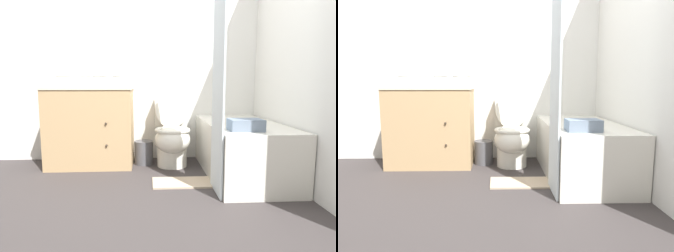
% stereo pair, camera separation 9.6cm
% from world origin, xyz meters
% --- Properties ---
extents(ground_plane, '(14.00, 14.00, 0.00)m').
position_xyz_m(ground_plane, '(0.00, 0.00, 0.00)').
color(ground_plane, '#383333').
extents(wall_back, '(8.00, 0.06, 2.50)m').
position_xyz_m(wall_back, '(-0.01, 1.68, 1.25)').
color(wall_back, silver).
rests_on(wall_back, ground_plane).
extents(wall_right, '(0.05, 2.66, 2.50)m').
position_xyz_m(wall_right, '(1.24, 0.83, 1.25)').
color(wall_right, silver).
rests_on(wall_right, ground_plane).
extents(vanity_cabinet, '(0.94, 0.60, 0.89)m').
position_xyz_m(vanity_cabinet, '(-0.74, 1.38, 0.46)').
color(vanity_cabinet, tan).
rests_on(vanity_cabinet, ground_plane).
extents(sink_faucet, '(0.14, 0.12, 0.12)m').
position_xyz_m(sink_faucet, '(-0.74, 1.59, 0.92)').
color(sink_faucet, silver).
rests_on(sink_faucet, vanity_cabinet).
extents(toilet, '(0.39, 0.65, 0.85)m').
position_xyz_m(toilet, '(0.16, 1.31, 0.34)').
color(toilet, silver).
rests_on(toilet, ground_plane).
extents(bathtub, '(0.71, 1.46, 0.53)m').
position_xyz_m(bathtub, '(0.85, 0.93, 0.27)').
color(bathtub, silver).
rests_on(bathtub, ground_plane).
extents(shower_curtain, '(0.02, 0.40, 1.89)m').
position_xyz_m(shower_curtain, '(0.48, 0.43, 0.95)').
color(shower_curtain, silver).
rests_on(shower_curtain, ground_plane).
extents(wastebasket, '(0.21, 0.21, 0.27)m').
position_xyz_m(wastebasket, '(-0.16, 1.39, 0.13)').
color(wastebasket, '#4C4C51').
rests_on(wastebasket, ground_plane).
extents(tissue_box, '(0.13, 0.12, 0.12)m').
position_xyz_m(tissue_box, '(-0.54, 1.56, 0.94)').
color(tissue_box, beige).
rests_on(tissue_box, vanity_cabinet).
extents(soap_dispenser, '(0.06, 0.06, 0.16)m').
position_xyz_m(soap_dispenser, '(-0.37, 1.35, 0.96)').
color(soap_dispenser, silver).
rests_on(soap_dispenser, vanity_cabinet).
extents(hand_towel_folded, '(0.26, 0.17, 0.06)m').
position_xyz_m(hand_towel_folded, '(-1.05, 1.22, 0.92)').
color(hand_towel_folded, beige).
rests_on(hand_towel_folded, vanity_cabinet).
extents(bath_towel_folded, '(0.28, 0.20, 0.10)m').
position_xyz_m(bath_towel_folded, '(0.72, 0.44, 0.58)').
color(bath_towel_folded, slate).
rests_on(bath_towel_folded, bathtub).
extents(bath_mat, '(0.58, 0.31, 0.02)m').
position_xyz_m(bath_mat, '(0.23, 0.68, 0.01)').
color(bath_mat, tan).
rests_on(bath_mat, ground_plane).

